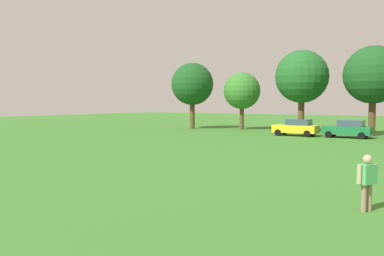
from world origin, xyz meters
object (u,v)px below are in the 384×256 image
object	(u,v)px
parked_car_yellow_0	(296,127)
parked_car_green_1	(348,129)
adult_bystander	(367,178)
tree_center_left	(302,77)
tree_center_right	(373,75)
tree_far_left	(192,84)
tree_left	(242,91)

from	to	relation	value
parked_car_yellow_0	parked_car_green_1	world-z (taller)	same
adult_bystander	tree_center_left	bearing A→B (deg)	-132.05
parked_car_green_1	tree_center_right	distance (m)	6.59
tree_far_left	tree_center_right	bearing A→B (deg)	0.76
adult_bystander	tree_left	bearing A→B (deg)	-121.58
tree_center_left	tree_left	bearing A→B (deg)	175.04
adult_bystander	tree_left	distance (m)	38.04
tree_far_left	tree_center_left	world-z (taller)	tree_center_left
parked_car_green_1	tree_center_right	size ratio (longest dim) A/B	0.48
parked_car_yellow_0	parked_car_green_1	size ratio (longest dim) A/B	1.00
parked_car_green_1	tree_center_left	distance (m)	9.36
parked_car_yellow_0	parked_car_green_1	distance (m)	4.84
adult_bystander	tree_center_left	xyz separation A→B (m)	(-12.39, 31.44, 5.14)
parked_car_yellow_0	tree_far_left	xyz separation A→B (m)	(-14.98, 4.00, 4.78)
parked_car_green_1	adult_bystander	bearing A→B (deg)	103.34
adult_bystander	tree_center_left	distance (m)	34.19
parked_car_green_1	tree_left	distance (m)	15.26
tree_center_left	tree_center_right	bearing A→B (deg)	-7.08
adult_bystander	tree_center_right	xyz separation A→B (m)	(-4.91, 30.51, 5.00)
adult_bystander	parked_car_green_1	world-z (taller)	adult_bystander
parked_car_yellow_0	adult_bystander	bearing A→B (deg)	113.03
tree_center_left	tree_center_right	xyz separation A→B (m)	(7.49, -0.93, -0.14)
tree_far_left	tree_left	world-z (taller)	tree_far_left
parked_car_yellow_0	parked_car_green_1	xyz separation A→B (m)	(4.82, 0.46, 0.00)
tree_far_left	parked_car_green_1	bearing A→B (deg)	-10.15
parked_car_green_1	tree_left	xyz separation A→B (m)	(-13.72, 5.42, 3.88)
parked_car_yellow_0	tree_center_right	world-z (taller)	tree_center_right
adult_bystander	tree_left	world-z (taller)	tree_left
tree_center_left	tree_center_right	distance (m)	7.55
parked_car_green_1	tree_left	size ratio (longest dim) A/B	0.61
tree_left	tree_center_left	xyz separation A→B (m)	(7.66, -0.66, 1.43)
adult_bystander	parked_car_green_1	xyz separation A→B (m)	(-6.33, 26.69, -0.17)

